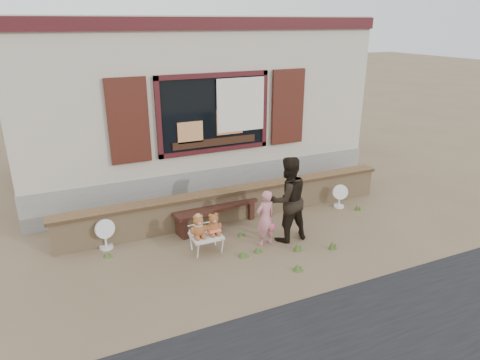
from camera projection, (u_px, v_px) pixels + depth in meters
name	position (u px, v px, depth m)	size (l,w,h in m)	color
ground	(253.00, 239.00, 8.13)	(80.00, 80.00, 0.00)	brown
shopfront	(180.00, 98.00, 11.27)	(8.04, 5.13, 4.00)	#AEA08D
brick_wall	(232.00, 204.00, 8.87)	(7.10, 0.36, 0.67)	tan
bench	(216.00, 211.00, 8.53)	(1.81, 0.68, 0.45)	black
folding_chair	(206.00, 236.00, 7.61)	(0.54, 0.48, 0.33)	beige
teddy_bear_left	(198.00, 226.00, 7.47)	(0.31, 0.27, 0.42)	brown
teddy_bear_right	(213.00, 223.00, 7.58)	(0.30, 0.26, 0.40)	brown
child	(265.00, 218.00, 7.76)	(0.39, 0.26, 1.07)	#D47F88
adult	(287.00, 199.00, 7.87)	(0.79, 0.62, 1.63)	black
fan_left	(105.00, 234.00, 7.72)	(0.38, 0.25, 0.58)	silver
fan_right	(340.00, 196.00, 9.45)	(0.35, 0.24, 0.54)	white
grass_tufts	(268.00, 246.00, 7.78)	(5.42, 1.91, 0.16)	#3D5622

